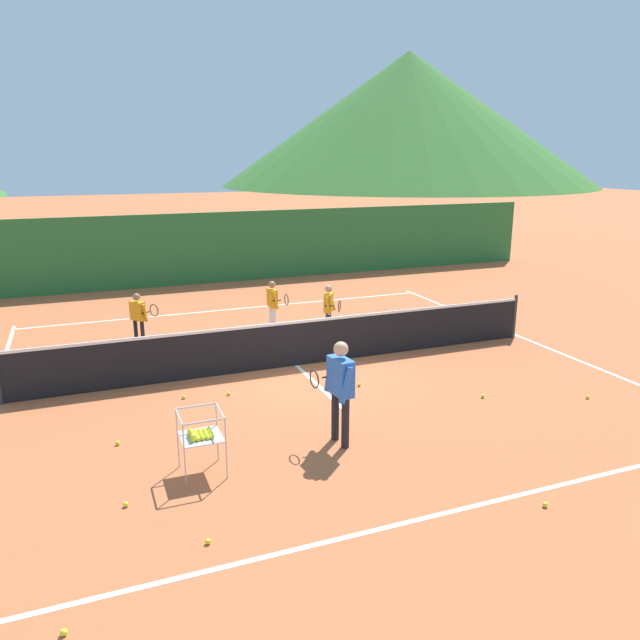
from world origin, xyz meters
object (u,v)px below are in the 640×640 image
object	(u,v)px
student_2	(329,306)
tennis_ball_5	(208,541)
tennis_net	(296,343)
tennis_ball_1	(545,505)
tennis_ball_8	(64,632)
student_0	(139,314)
tennis_ball_4	(191,437)
tennis_ball_10	(118,443)
tennis_ball_0	(483,396)
tennis_ball_6	(184,397)
student_1	(273,301)
tennis_ball_11	(588,397)
tennis_ball_9	(229,393)
ball_cart	(200,435)
tennis_ball_7	(359,385)
instructor	(340,383)
tennis_ball_2	(126,504)

from	to	relation	value
student_2	tennis_ball_5	distance (m)	8.37
tennis_net	tennis_ball_1	world-z (taller)	tennis_net
tennis_ball_5	tennis_ball_8	xyz separation A→B (m)	(-1.52, -0.88, 0.00)
tennis_net	student_0	distance (m)	3.94
tennis_ball_4	tennis_ball_10	distance (m)	1.11
tennis_ball_0	tennis_ball_6	bearing A→B (deg)	158.84
tennis_ball_4	tennis_ball_8	size ratio (longest dim) A/B	1.00
student_1	tennis_ball_0	xyz separation A→B (m)	(2.24, -5.60, -0.73)
tennis_ball_8	tennis_net	bearing A→B (deg)	54.34
student_1	tennis_ball_11	world-z (taller)	student_1
tennis_ball_10	student_0	bearing A→B (deg)	80.30
tennis_ball_9	tennis_ball_10	size ratio (longest dim) A/B	1.00
tennis_ball_4	tennis_ball_11	xyz separation A→B (m)	(7.00, -1.03, 0.00)
ball_cart	tennis_ball_11	size ratio (longest dim) A/B	13.22
tennis_ball_6	tennis_ball_10	xyz separation A→B (m)	(-1.25, -1.48, 0.00)
tennis_ball_7	tennis_ball_8	size ratio (longest dim) A/B	1.00
instructor	tennis_ball_0	bearing A→B (deg)	12.47
tennis_net	tennis_ball_10	bearing A→B (deg)	-147.00
tennis_ball_2	tennis_ball_7	bearing A→B (deg)	30.75
tennis_ball_10	tennis_ball_11	world-z (taller)	same
tennis_ball_2	tennis_ball_9	size ratio (longest dim) A/B	1.00
tennis_ball_6	tennis_ball_7	bearing A→B (deg)	-10.77
tennis_ball_6	tennis_net	bearing A→B (deg)	20.94
student_0	tennis_ball_10	xyz separation A→B (m)	(-0.87, -5.10, -0.71)
tennis_ball_2	tennis_ball_5	world-z (taller)	same
tennis_ball_0	tennis_ball_5	world-z (taller)	same
student_1	student_2	bearing A→B (deg)	-42.66
tennis_ball_7	tennis_ball_11	size ratio (longest dim) A/B	1.00
student_2	tennis_ball_7	distance (m)	3.40
tennis_net	tennis_ball_0	distance (m)	3.93
student_1	tennis_ball_5	distance (m)	8.77
tennis_ball_8	tennis_ball_4	bearing A→B (deg)	63.30
tennis_ball_0	tennis_ball_5	bearing A→B (deg)	-155.99
tennis_ball_9	tennis_ball_5	bearing A→B (deg)	-106.44
tennis_ball_2	tennis_ball_10	bearing A→B (deg)	89.06
tennis_ball_0	tennis_ball_8	world-z (taller)	same
student_1	tennis_ball_8	world-z (taller)	student_1
tennis_ball_11	tennis_ball_1	bearing A→B (deg)	-141.43
tennis_ball_9	tennis_net	bearing A→B (deg)	32.57
tennis_ball_4	tennis_ball_2	bearing A→B (deg)	-124.57
student_2	tennis_ball_11	distance (m)	6.11
student_0	ball_cart	size ratio (longest dim) A/B	1.38
student_2	tennis_ball_9	xyz separation A→B (m)	(-3.14, -2.76, -0.74)
instructor	tennis_ball_11	xyz separation A→B (m)	(4.90, -0.04, -0.95)
tennis_net	ball_cart	size ratio (longest dim) A/B	12.50
tennis_ball_6	tennis_ball_9	size ratio (longest dim) A/B	1.00
instructor	tennis_ball_5	world-z (taller)	instructor
tennis_ball_7	tennis_ball_6	bearing A→B (deg)	169.23
ball_cart	tennis_ball_6	size ratio (longest dim) A/B	13.22
tennis_ball_2	tennis_ball_9	xyz separation A→B (m)	(2.08, 3.17, 0.00)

